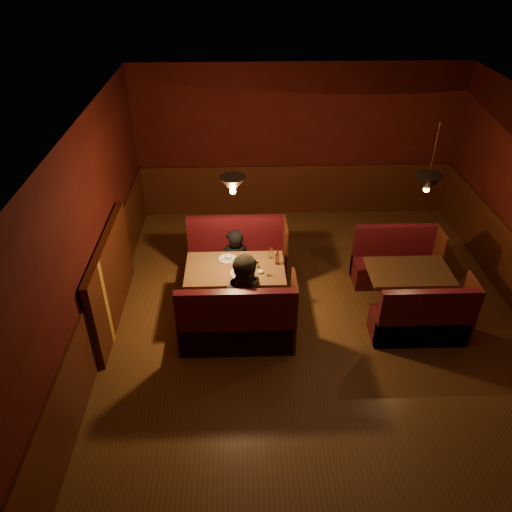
{
  "coord_description": "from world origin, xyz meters",
  "views": [
    {
      "loc": [
        -1.07,
        -5.36,
        4.81
      ],
      "look_at": [
        -0.87,
        0.47,
        0.95
      ],
      "focal_mm": 35.0,
      "sensor_mm": 36.0,
      "label": 1
    }
  ],
  "objects_px": {
    "main_bench_near": "(238,328)",
    "diner_a": "(234,250)",
    "main_bench_far": "(238,261)",
    "second_bench_far": "(394,264)",
    "diner_b": "(248,288)",
    "second_bench_near": "(422,323)",
    "second_table": "(407,280)",
    "main_table": "(236,278)"
  },
  "relations": [
    {
      "from": "main_bench_near",
      "to": "diner_a",
      "type": "bearing_deg",
      "value": 91.84
    },
    {
      "from": "main_table",
      "to": "second_bench_far",
      "type": "bearing_deg",
      "value": 14.97
    },
    {
      "from": "diner_a",
      "to": "main_bench_near",
      "type": "bearing_deg",
      "value": 78.73
    },
    {
      "from": "main_bench_near",
      "to": "second_bench_near",
      "type": "bearing_deg",
      "value": 1.38
    },
    {
      "from": "second_table",
      "to": "second_bench_far",
      "type": "relative_size",
      "value": 0.9
    },
    {
      "from": "main_bench_near",
      "to": "second_table",
      "type": "xyz_separation_m",
      "value": [
        2.49,
        0.77,
        0.16
      ]
    },
    {
      "from": "main_bench_near",
      "to": "main_bench_far",
      "type": "bearing_deg",
      "value": 90.0
    },
    {
      "from": "main_table",
      "to": "second_bench_near",
      "type": "distance_m",
      "value": 2.65
    },
    {
      "from": "main_table",
      "to": "main_bench_near",
      "type": "bearing_deg",
      "value": -88.89
    },
    {
      "from": "main_bench_near",
      "to": "diner_a",
      "type": "relative_size",
      "value": 1.1
    },
    {
      "from": "main_table",
      "to": "second_bench_far",
      "type": "relative_size",
      "value": 1.08
    },
    {
      "from": "diner_a",
      "to": "second_bench_near",
      "type": "bearing_deg",
      "value": 139.97
    },
    {
      "from": "second_bench_near",
      "to": "main_table",
      "type": "bearing_deg",
      "value": 163.66
    },
    {
      "from": "second_bench_far",
      "to": "diner_a",
      "type": "height_order",
      "value": "diner_a"
    },
    {
      "from": "second_table",
      "to": "main_bench_far",
      "type": "bearing_deg",
      "value": 161.49
    },
    {
      "from": "main_table",
      "to": "main_bench_near",
      "type": "height_order",
      "value": "main_bench_near"
    },
    {
      "from": "second_bench_far",
      "to": "diner_b",
      "type": "relative_size",
      "value": 0.79
    },
    {
      "from": "main_bench_far",
      "to": "second_bench_near",
      "type": "relative_size",
      "value": 1.18
    },
    {
      "from": "main_bench_near",
      "to": "second_table",
      "type": "distance_m",
      "value": 2.61
    },
    {
      "from": "second_bench_far",
      "to": "diner_a",
      "type": "distance_m",
      "value": 2.59
    },
    {
      "from": "second_table",
      "to": "diner_b",
      "type": "height_order",
      "value": "diner_b"
    },
    {
      "from": "main_table",
      "to": "main_bench_far",
      "type": "xyz_separation_m",
      "value": [
        0.02,
        0.8,
        -0.25
      ]
    },
    {
      "from": "main_bench_near",
      "to": "second_bench_far",
      "type": "distance_m",
      "value": 2.92
    },
    {
      "from": "second_bench_near",
      "to": "second_bench_far",
      "type": "bearing_deg",
      "value": 90.0
    },
    {
      "from": "main_bench_near",
      "to": "second_bench_far",
      "type": "xyz_separation_m",
      "value": [
        2.51,
        1.48,
        -0.04
      ]
    },
    {
      "from": "second_bench_far",
      "to": "diner_a",
      "type": "xyz_separation_m",
      "value": [
        -2.56,
        -0.12,
        0.4
      ]
    },
    {
      "from": "diner_b",
      "to": "second_bench_far",
      "type": "bearing_deg",
      "value": 21.71
    },
    {
      "from": "second_bench_near",
      "to": "diner_b",
      "type": "relative_size",
      "value": 0.79
    },
    {
      "from": "second_bench_far",
      "to": "diner_b",
      "type": "xyz_separation_m",
      "value": [
        -2.36,
        -1.26,
        0.53
      ]
    },
    {
      "from": "second_table",
      "to": "second_bench_near",
      "type": "xyz_separation_m",
      "value": [
        0.03,
        -0.71,
        -0.2
      ]
    },
    {
      "from": "main_bench_near",
      "to": "diner_a",
      "type": "height_order",
      "value": "diner_a"
    },
    {
      "from": "main_bench_far",
      "to": "diner_a",
      "type": "xyz_separation_m",
      "value": [
        -0.04,
        -0.24,
        0.37
      ]
    },
    {
      "from": "second_bench_far",
      "to": "second_bench_near",
      "type": "relative_size",
      "value": 1.0
    },
    {
      "from": "main_bench_far",
      "to": "second_bench_far",
      "type": "height_order",
      "value": "main_bench_far"
    },
    {
      "from": "main_bench_far",
      "to": "second_table",
      "type": "xyz_separation_m",
      "value": [
        2.49,
        -0.83,
        0.16
      ]
    },
    {
      "from": "diner_a",
      "to": "diner_b",
      "type": "xyz_separation_m",
      "value": [
        0.19,
        -1.14,
        0.13
      ]
    },
    {
      "from": "main_table",
      "to": "second_bench_near",
      "type": "bearing_deg",
      "value": -16.34
    },
    {
      "from": "main_bench_far",
      "to": "second_bench_near",
      "type": "bearing_deg",
      "value": -31.52
    },
    {
      "from": "second_bench_near",
      "to": "diner_a",
      "type": "height_order",
      "value": "diner_a"
    },
    {
      "from": "main_bench_far",
      "to": "diner_a",
      "type": "height_order",
      "value": "diner_a"
    },
    {
      "from": "second_table",
      "to": "second_bench_far",
      "type": "xyz_separation_m",
      "value": [
        0.03,
        0.71,
        -0.2
      ]
    },
    {
      "from": "main_bench_near",
      "to": "main_table",
      "type": "bearing_deg",
      "value": 91.11
    }
  ]
}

